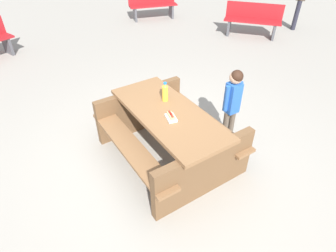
{
  "coord_description": "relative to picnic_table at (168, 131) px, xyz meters",
  "views": [
    {
      "loc": [
        2.62,
        -1.34,
        2.76
      ],
      "look_at": [
        0.0,
        0.0,
        0.52
      ],
      "focal_mm": 30.12,
      "sensor_mm": 36.0,
      "label": 1
    }
  ],
  "objects": [
    {
      "name": "park_bench_mid",
      "position": [
        -3.29,
        4.27,
        0.0
      ],
      "size": [
        1.34,
        1.35,
        0.85
      ],
      "color": "maroon",
      "rests_on": "ground"
    },
    {
      "name": "child_in_coat",
      "position": [
        0.1,
        0.94,
        0.3
      ],
      "size": [
        0.18,
        0.29,
        1.16
      ],
      "color": "brown",
      "rests_on": "ground"
    },
    {
      "name": "hotdog_tray",
      "position": [
        0.15,
        -0.04,
        0.34
      ],
      "size": [
        0.19,
        0.13,
        0.08
      ],
      "color": "white",
      "rests_on": "picnic_table"
    },
    {
      "name": "soda_bottle",
      "position": [
        -0.26,
        0.09,
        0.43
      ],
      "size": [
        0.08,
        0.08,
        0.27
      ],
      "color": "yellow",
      "rests_on": "picnic_table"
    },
    {
      "name": "park_bench_near",
      "position": [
        -6.0,
        2.53,
        0.0
      ],
      "size": [
        0.66,
        1.55,
        0.85
      ],
      "color": "maroon",
      "rests_on": "ground"
    },
    {
      "name": "picnic_table",
      "position": [
        0.0,
        0.0,
        0.0
      ],
      "size": [
        1.93,
        1.58,
        0.75
      ],
      "color": "brown",
      "rests_on": "ground"
    },
    {
      "name": "ground_plane",
      "position": [
        0.0,
        0.0,
        -0.44
      ],
      "size": [
        30.0,
        30.0,
        0.0
      ],
      "primitive_type": "plane",
      "color": "gray",
      "rests_on": "ground"
    }
  ]
}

